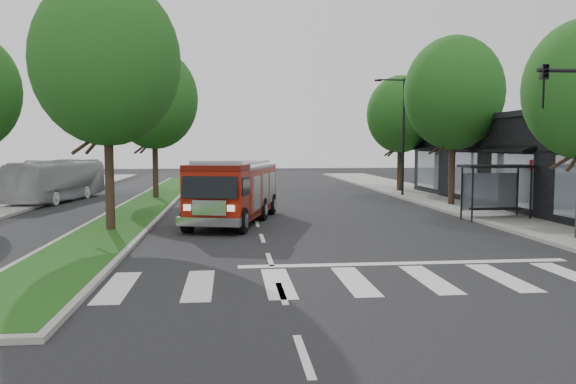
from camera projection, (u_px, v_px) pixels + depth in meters
name	position (u px, v px, depth m)	size (l,w,h in m)	color
ground	(270.00, 260.00, 17.31)	(140.00, 140.00, 0.00)	black
sidewalk_right	(501.00, 213.00, 28.50)	(5.00, 80.00, 0.15)	gray
median	(152.00, 201.00, 34.52)	(3.00, 50.00, 0.15)	gray
bus_shelter	(495.00, 177.00, 26.37)	(3.20, 1.60, 2.61)	black
tree_right_mid	(454.00, 93.00, 31.84)	(5.60, 5.60, 9.72)	black
tree_right_far	(400.00, 114.00, 41.80)	(5.00, 5.00, 8.73)	black
tree_median_near	(106.00, 62.00, 22.07)	(5.80, 5.80, 10.16)	black
tree_median_far	(154.00, 99.00, 35.98)	(5.60, 5.60, 9.72)	black
streetlight_right_far	(401.00, 131.00, 37.83)	(2.11, 0.20, 8.00)	black
fire_engine	(235.00, 192.00, 25.55)	(4.53, 8.73, 2.90)	#530C04
city_bus	(58.00, 180.00, 35.41)	(2.23, 9.53, 2.66)	#B9B9BE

